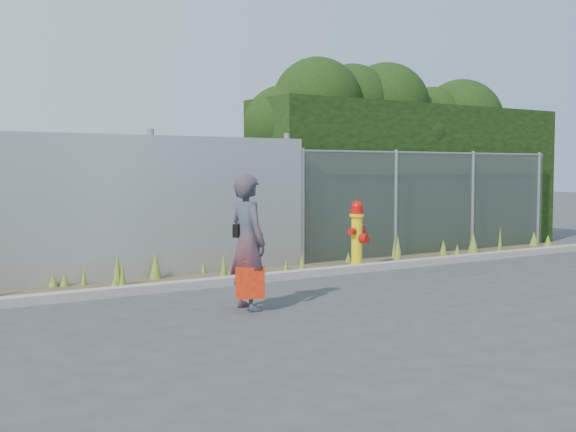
# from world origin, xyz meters

# --- Properties ---
(ground) EXTENTS (80.00, 80.00, 0.00)m
(ground) POSITION_xyz_m (0.00, 0.00, 0.00)
(ground) COLOR #353537
(ground) RESTS_ON ground
(curb) EXTENTS (16.00, 0.22, 0.12)m
(curb) POSITION_xyz_m (0.00, 1.80, 0.06)
(curb) COLOR gray
(curb) RESTS_ON ground
(weed_strip) EXTENTS (16.00, 1.29, 0.54)m
(weed_strip) POSITION_xyz_m (-0.11, 2.46, 0.11)
(weed_strip) COLOR #483B29
(weed_strip) RESTS_ON ground
(corrugated_fence) EXTENTS (8.50, 0.21, 2.30)m
(corrugated_fence) POSITION_xyz_m (-3.25, 3.01, 1.10)
(corrugated_fence) COLOR #A7A9AE
(corrugated_fence) RESTS_ON ground
(chainlink_fence) EXTENTS (6.50, 0.07, 2.05)m
(chainlink_fence) POSITION_xyz_m (4.25, 3.00, 1.03)
(chainlink_fence) COLOR gray
(chainlink_fence) RESTS_ON ground
(hedge) EXTENTS (7.52, 1.91, 3.87)m
(hedge) POSITION_xyz_m (4.32, 4.07, 2.13)
(hedge) COLOR black
(hedge) RESTS_ON ground
(fire_hydrant) EXTENTS (0.39, 0.35, 1.18)m
(fire_hydrant) POSITION_xyz_m (1.58, 2.15, 0.57)
(fire_hydrant) COLOR yellow
(fire_hydrant) RESTS_ON ground
(woman) EXTENTS (0.40, 0.60, 1.62)m
(woman) POSITION_xyz_m (-1.74, 0.07, 0.81)
(woman) COLOR #0F515F
(woman) RESTS_ON ground
(red_tote_bag) EXTENTS (0.33, 0.12, 0.43)m
(red_tote_bag) POSITION_xyz_m (-1.81, -0.10, 0.35)
(red_tote_bag) COLOR red
(black_shoulder_bag) EXTENTS (0.21, 0.09, 0.16)m
(black_shoulder_bag) POSITION_xyz_m (-1.75, 0.23, 0.94)
(black_shoulder_bag) COLOR black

